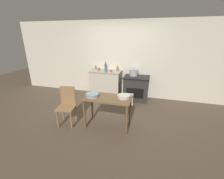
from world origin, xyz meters
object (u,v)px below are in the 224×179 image
at_px(mixing_bowl_large, 92,95).
at_px(cup_center, 111,71).
at_px(chair, 67,105).
at_px(mixing_bowl_small, 124,96).
at_px(stove, 136,88).
at_px(flour_sack, 129,99).
at_px(cup_center_left, 99,69).
at_px(bottle_left, 105,66).
at_px(stock_pot, 134,72).
at_px(bottle_far_left, 117,69).
at_px(cup_center_right, 106,70).
at_px(bottle_mid_left, 96,68).
at_px(work_table, 108,103).

relative_size(mixing_bowl_large, cup_center, 3.38).
distance_m(chair, mixing_bowl_small, 1.40).
distance_m(chair, mixing_bowl_large, 0.72).
bearing_deg(stove, cup_center, -168.87).
relative_size(flour_sack, cup_center_left, 3.64).
height_order(stove, cup_center, cup_center).
bearing_deg(flour_sack, bottle_left, 147.65).
relative_size(stock_pot, mixing_bowl_large, 0.96).
distance_m(mixing_bowl_large, bottle_far_left, 1.93).
relative_size(mixing_bowl_large, bottle_left, 1.04).
distance_m(chair, cup_center_left, 1.91).
distance_m(bottle_left, cup_center_left, 0.27).
relative_size(mixing_bowl_small, bottle_far_left, 1.54).
bearing_deg(stock_pot, cup_center_right, -161.87).
distance_m(stock_pot, bottle_left, 1.01).
bearing_deg(mixing_bowl_large, stove, 66.99).
bearing_deg(stock_pot, bottle_far_left, -179.47).
xyz_separation_m(mixing_bowl_small, bottle_left, (-1.04, 1.85, 0.27)).
height_order(flour_sack, bottle_left, bottle_left).
relative_size(stove, cup_center, 9.18).
relative_size(bottle_left, bottle_mid_left, 1.76).
relative_size(mixing_bowl_large, bottle_far_left, 1.60).
relative_size(stove, bottle_left, 2.83).
xyz_separation_m(bottle_far_left, cup_center_left, (-0.61, -0.13, -0.02)).
relative_size(work_table, bottle_left, 3.74).
distance_m(stove, cup_center_left, 1.41).
bearing_deg(stock_pot, bottle_left, 176.03).
xyz_separation_m(work_table, flour_sack, (0.30, 1.30, -0.44)).
bearing_deg(flour_sack, work_table, -103.02).
height_order(mixing_bowl_large, cup_center, cup_center).
bearing_deg(work_table, cup_center, 103.38).
bearing_deg(bottle_mid_left, cup_center_right, -31.33).
relative_size(stock_pot, cup_center_right, 2.77).
bearing_deg(bottle_mid_left, chair, -89.65).
relative_size(stove, mixing_bowl_large, 2.72).
xyz_separation_m(mixing_bowl_small, cup_center_left, (-1.20, 1.64, 0.20)).
bearing_deg(mixing_bowl_large, bottle_left, 99.61).
bearing_deg(mixing_bowl_small, stock_pot, 91.12).
bearing_deg(cup_center_left, stove, 2.49).
bearing_deg(bottle_left, cup_center_right, -69.13).
xyz_separation_m(chair, cup_center_left, (0.15, 1.84, 0.49)).
bearing_deg(mixing_bowl_large, flour_sack, 64.88).
relative_size(bottle_left, cup_center_right, 2.76).
height_order(flour_sack, bottle_far_left, bottle_far_left).
height_order(work_table, bottle_mid_left, bottle_mid_left).
xyz_separation_m(stock_pot, bottle_mid_left, (-1.33, -0.00, 0.08)).
distance_m(bottle_mid_left, cup_center, 0.67).
height_order(chair, bottle_far_left, bottle_far_left).
xyz_separation_m(flour_sack, stock_pot, (0.02, 0.55, 0.74)).
relative_size(flour_sack, mixing_bowl_small, 1.22).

